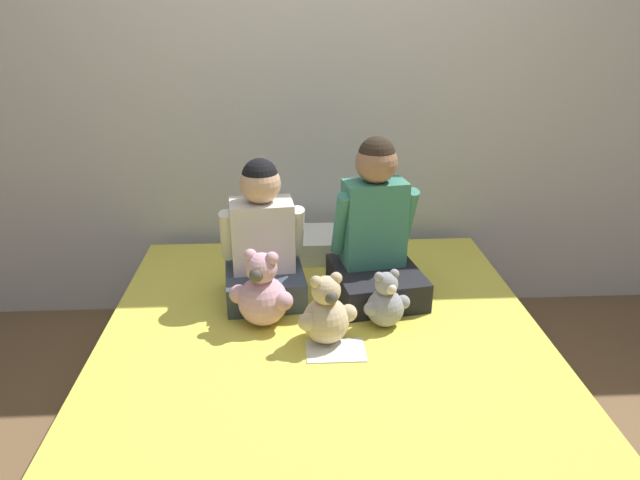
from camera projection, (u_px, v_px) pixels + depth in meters
name	position (u px, v px, depth m)	size (l,w,h in m)	color
ground_plane	(325.00, 441.00, 2.18)	(14.00, 14.00, 0.00)	brown
wall_behind_bed	(311.00, 70.00, 2.71)	(8.00, 0.06, 2.50)	silver
bed	(325.00, 398.00, 2.10)	(1.67, 2.01, 0.41)	#997F60
child_on_left	(263.00, 242.00, 2.31)	(0.35, 0.34, 0.59)	#384251
child_on_right	(375.00, 236.00, 2.33)	(0.40, 0.44, 0.66)	black
teddy_bear_held_by_left_child	(262.00, 294.00, 2.15)	(0.24, 0.19, 0.30)	#DBA3B2
teddy_bear_held_by_right_child	(386.00, 303.00, 2.15)	(0.18, 0.14, 0.23)	#939399
teddy_bear_between_children	(326.00, 314.00, 2.04)	(0.22, 0.17, 0.27)	#D1B78E
pillow_at_headboard	(315.00, 244.00, 2.77)	(0.58, 0.29, 0.11)	white
sign_card	(336.00, 351.00, 2.02)	(0.21, 0.15, 0.00)	white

